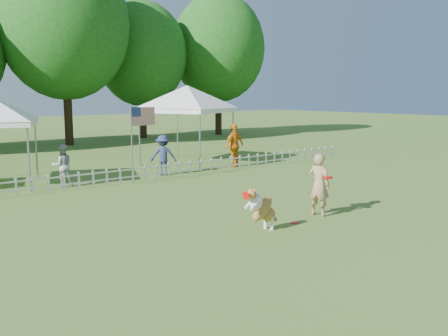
{
  "coord_description": "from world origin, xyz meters",
  "views": [
    {
      "loc": [
        -8.66,
        -8.63,
        3.15
      ],
      "look_at": [
        -0.12,
        2.0,
        1.1
      ],
      "focal_mm": 40.0,
      "sensor_mm": 36.0,
      "label": 1
    }
  ],
  "objects_px": {
    "dog": "(263,209)",
    "spectator_a": "(62,165)",
    "frisbee_on_turf": "(295,223)",
    "spectator_b": "(163,155)",
    "handler": "(319,185)",
    "canopy_tent_right": "(188,126)",
    "flag_pole": "(132,145)",
    "spectator_c": "(234,145)"
  },
  "relations": [
    {
      "from": "handler",
      "to": "spectator_c",
      "type": "bearing_deg",
      "value": -38.97
    },
    {
      "from": "handler",
      "to": "canopy_tent_right",
      "type": "relative_size",
      "value": 0.48
    },
    {
      "from": "handler",
      "to": "frisbee_on_turf",
      "type": "xyz_separation_m",
      "value": [
        -1.04,
        -0.16,
        -0.81
      ]
    },
    {
      "from": "flag_pole",
      "to": "spectator_b",
      "type": "bearing_deg",
      "value": 24.46
    },
    {
      "from": "dog",
      "to": "frisbee_on_turf",
      "type": "relative_size",
      "value": 5.29
    },
    {
      "from": "spectator_b",
      "to": "flag_pole",
      "type": "bearing_deg",
      "value": 58.67
    },
    {
      "from": "handler",
      "to": "canopy_tent_right",
      "type": "height_order",
      "value": "canopy_tent_right"
    },
    {
      "from": "canopy_tent_right",
      "to": "flag_pole",
      "type": "relative_size",
      "value": 1.25
    },
    {
      "from": "handler",
      "to": "spectator_b",
      "type": "xyz_separation_m",
      "value": [
        0.31,
        8.05,
        -0.04
      ]
    },
    {
      "from": "dog",
      "to": "spectator_b",
      "type": "height_order",
      "value": "spectator_b"
    },
    {
      "from": "frisbee_on_turf",
      "to": "spectator_b",
      "type": "xyz_separation_m",
      "value": [
        1.35,
        8.21,
        0.77
      ]
    },
    {
      "from": "spectator_b",
      "to": "spectator_c",
      "type": "distance_m",
      "value": 3.54
    },
    {
      "from": "flag_pole",
      "to": "canopy_tent_right",
      "type": "bearing_deg",
      "value": 30.19
    },
    {
      "from": "handler",
      "to": "canopy_tent_right",
      "type": "xyz_separation_m",
      "value": [
        2.88,
        10.1,
        0.89
      ]
    },
    {
      "from": "flag_pole",
      "to": "spectator_c",
      "type": "bearing_deg",
      "value": 5.9
    },
    {
      "from": "spectator_b",
      "to": "spectator_c",
      "type": "relative_size",
      "value": 0.83
    },
    {
      "from": "frisbee_on_turf",
      "to": "spectator_a",
      "type": "relative_size",
      "value": 0.14
    },
    {
      "from": "flag_pole",
      "to": "spectator_a",
      "type": "bearing_deg",
      "value": 145.17
    },
    {
      "from": "flag_pole",
      "to": "handler",
      "type": "bearing_deg",
      "value": -81.65
    },
    {
      "from": "dog",
      "to": "frisbee_on_turf",
      "type": "height_order",
      "value": "dog"
    },
    {
      "from": "handler",
      "to": "spectator_a",
      "type": "height_order",
      "value": "handler"
    },
    {
      "from": "frisbee_on_turf",
      "to": "canopy_tent_right",
      "type": "relative_size",
      "value": 0.06
    },
    {
      "from": "frisbee_on_turf",
      "to": "spectator_c",
      "type": "relative_size",
      "value": 0.11
    },
    {
      "from": "dog",
      "to": "spectator_c",
      "type": "distance_m",
      "value": 10.13
    },
    {
      "from": "spectator_a",
      "to": "spectator_c",
      "type": "height_order",
      "value": "spectator_c"
    },
    {
      "from": "dog",
      "to": "spectator_b",
      "type": "bearing_deg",
      "value": 66.66
    },
    {
      "from": "dog",
      "to": "spectator_b",
      "type": "xyz_separation_m",
      "value": [
        2.45,
        8.23,
        0.25
      ]
    },
    {
      "from": "canopy_tent_right",
      "to": "spectator_a",
      "type": "height_order",
      "value": "canopy_tent_right"
    },
    {
      "from": "dog",
      "to": "flag_pole",
      "type": "bearing_deg",
      "value": 78.96
    },
    {
      "from": "flag_pole",
      "to": "spectator_c",
      "type": "height_order",
      "value": "flag_pole"
    },
    {
      "from": "frisbee_on_turf",
      "to": "spectator_b",
      "type": "height_order",
      "value": "spectator_b"
    },
    {
      "from": "dog",
      "to": "spectator_c",
      "type": "height_order",
      "value": "spectator_c"
    },
    {
      "from": "dog",
      "to": "canopy_tent_right",
      "type": "relative_size",
      "value": 0.31
    },
    {
      "from": "dog",
      "to": "flag_pole",
      "type": "height_order",
      "value": "flag_pole"
    },
    {
      "from": "handler",
      "to": "dog",
      "type": "height_order",
      "value": "handler"
    },
    {
      "from": "canopy_tent_right",
      "to": "spectator_a",
      "type": "bearing_deg",
      "value": 172.83
    },
    {
      "from": "flag_pole",
      "to": "dog",
      "type": "bearing_deg",
      "value": -98.83
    },
    {
      "from": "frisbee_on_turf",
      "to": "spectator_c",
      "type": "xyz_separation_m",
      "value": [
        4.89,
        8.16,
        0.93
      ]
    },
    {
      "from": "spectator_a",
      "to": "spectator_b",
      "type": "height_order",
      "value": "spectator_b"
    },
    {
      "from": "flag_pole",
      "to": "spectator_a",
      "type": "relative_size",
      "value": 1.9
    },
    {
      "from": "canopy_tent_right",
      "to": "spectator_b",
      "type": "height_order",
      "value": "canopy_tent_right"
    },
    {
      "from": "dog",
      "to": "spectator_a",
      "type": "relative_size",
      "value": 0.73
    }
  ]
}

